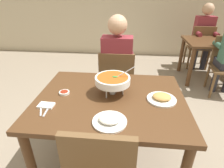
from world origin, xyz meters
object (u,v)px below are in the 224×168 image
rice_plate (110,120)px  dining_table_main (110,107)px  appetizer_plate (162,98)px  chair_bg_middle (200,45)px  patron_bg_middle (203,33)px  chair_diner_main (117,81)px  diner_main (117,62)px  curry_bowl (113,80)px  dining_table_far (214,48)px  sauce_dish (64,93)px

rice_plate → dining_table_main: bearing=95.3°
appetizer_plate → chair_bg_middle: 2.86m
rice_plate → patron_bg_middle: size_ratio=0.18×
chair_diner_main → diner_main: (0.00, 0.03, 0.24)m
dining_table_main → curry_bowl: size_ratio=3.77×
chair_diner_main → dining_table_far: 2.08m
chair_diner_main → patron_bg_middle: bearing=48.7°
patron_bg_middle → appetizer_plate: bearing=-114.6°
chair_diner_main → patron_bg_middle: 2.47m
dining_table_main → rice_plate: (0.03, -0.33, 0.12)m
dining_table_far → chair_bg_middle: chair_bg_middle is taller
diner_main → curry_bowl: 0.75m
appetizer_plate → patron_bg_middle: 2.88m
appetizer_plate → curry_bowl: bearing=170.9°
curry_bowl → sauce_dish: curry_bowl is taller
dining_table_main → chair_bg_middle: size_ratio=1.39×
sauce_dish → patron_bg_middle: 3.30m
diner_main → appetizer_plate: 0.91m
chair_diner_main → curry_bowl: (0.01, -0.70, 0.35)m
chair_diner_main → curry_bowl: bearing=-88.9°
diner_main → chair_bg_middle: (1.60, 1.79, -0.24)m
dining_table_main → appetizer_plate: (0.43, 0.00, 0.12)m
dining_table_main → chair_diner_main: 0.78m
chair_diner_main → curry_bowl: 0.79m
dining_table_far → curry_bowl: bearing=-129.5°
chair_diner_main → chair_bg_middle: same height
dining_table_main → rice_plate: bearing=-84.7°
sauce_dish → chair_bg_middle: size_ratio=0.10×
chair_diner_main → chair_bg_middle: 2.42m
rice_plate → dining_table_far: rice_plate is taller
sauce_dish → chair_bg_middle: bearing=52.1°
chair_bg_middle → dining_table_main: bearing=-121.6°
rice_plate → patron_bg_middle: 3.35m
chair_diner_main → appetizer_plate: bearing=-61.0°
chair_bg_middle → sauce_dish: bearing=-127.9°
appetizer_plate → sauce_dish: bearing=178.6°
rice_plate → appetizer_plate: bearing=39.6°
curry_bowl → chair_bg_middle: 3.00m
patron_bg_middle → dining_table_far: bearing=-88.5°
appetizer_plate → chair_bg_middle: size_ratio=0.27×
dining_table_main → appetizer_plate: appetizer_plate is taller
curry_bowl → dining_table_far: (1.63, 1.97, -0.26)m
patron_bg_middle → rice_plate: bearing=-118.4°
patron_bg_middle → diner_main: bearing=-131.8°
diner_main → curry_bowl: size_ratio=3.94×
dining_table_far → patron_bg_middle: (-0.02, 0.58, 0.14)m
diner_main → rice_plate: bearing=-88.5°
sauce_dish → dining_table_far: (2.05, 2.02, -0.14)m
rice_plate → appetizer_plate: (0.40, 0.33, 0.00)m
appetizer_plate → chair_diner_main: bearing=119.0°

